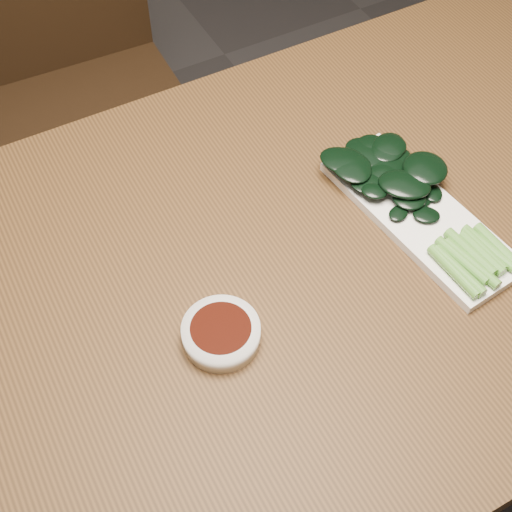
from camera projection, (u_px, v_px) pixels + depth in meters
The scene contains 6 objects.
ground at pixel (274, 463), 1.57m from camera, with size 6.00×6.00×0.00m, color #2C2A2A.
table at pixel (284, 289), 1.03m from camera, with size 1.40×0.80×0.75m.
chair_far at pixel (73, 86), 1.59m from camera, with size 0.49×0.49×0.89m.
sauce_bowl at pixel (221, 333), 0.88m from camera, with size 0.10×0.10×0.03m.
serving_plate at pixel (420, 215), 1.01m from camera, with size 0.15×0.32×0.01m.
gai_lan at pixel (406, 187), 1.01m from camera, with size 0.18×0.32×0.03m.
Camera 1 is at (-0.31, -0.49, 1.53)m, focal length 50.00 mm.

